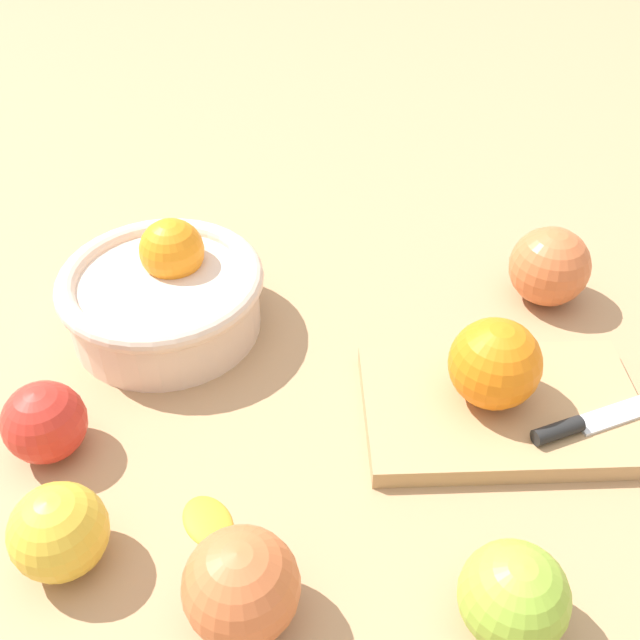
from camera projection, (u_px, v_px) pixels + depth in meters
ground_plane at (353, 426)px, 0.64m from camera, size 2.40×2.40×0.00m
bowl at (164, 293)px, 0.72m from camera, size 0.20×0.20×0.11m
cutting_board at (501, 409)px, 0.65m from camera, size 0.26×0.18×0.02m
orange_on_board at (495, 364)px, 0.62m from camera, size 0.08×0.08×0.08m
knife at (590, 421)px, 0.62m from camera, size 0.15×0.09×0.01m
apple_front_left at (241, 586)px, 0.49m from camera, size 0.08×0.08×0.08m
apple_front_left_2 at (59, 532)px, 0.52m from camera, size 0.07×0.07×0.07m
apple_back_right at (549, 267)px, 0.75m from camera, size 0.08×0.08×0.08m
apple_front_right at (514, 597)px, 0.49m from camera, size 0.07×0.07×0.07m
apple_front_left_3 at (45, 422)px, 0.60m from camera, size 0.07×0.07×0.07m
citrus_peel at (207, 519)px, 0.57m from camera, size 0.06×0.06×0.01m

